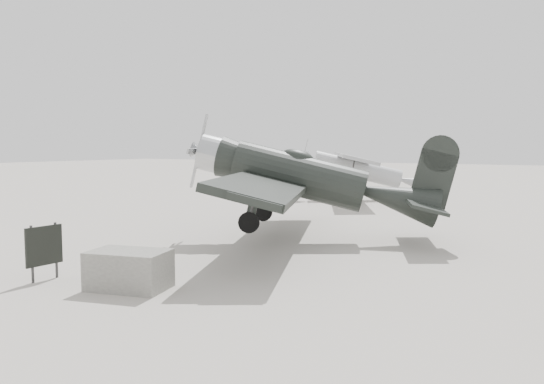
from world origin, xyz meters
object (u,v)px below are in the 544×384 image
(lowwing_monoplane, at_px, (311,180))
(sign_board, at_px, (44,247))
(highwing_monoplane, at_px, (363,167))
(equipment_block, at_px, (129,270))

(lowwing_monoplane, relative_size, sign_board, 8.76)
(highwing_monoplane, distance_m, equipment_block, 20.96)
(lowwing_monoplane, bearing_deg, highwing_monoplane, 82.15)
(lowwing_monoplane, xyz_separation_m, highwing_monoplane, (-3.58, 13.44, -0.10))
(highwing_monoplane, bearing_deg, equipment_block, -109.07)
(highwing_monoplane, bearing_deg, lowwing_monoplane, -102.18)
(lowwing_monoplane, distance_m, highwing_monoplane, 13.91)
(lowwing_monoplane, distance_m, equipment_block, 7.45)
(equipment_block, bearing_deg, sign_board, -167.68)
(sign_board, bearing_deg, equipment_block, 14.85)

